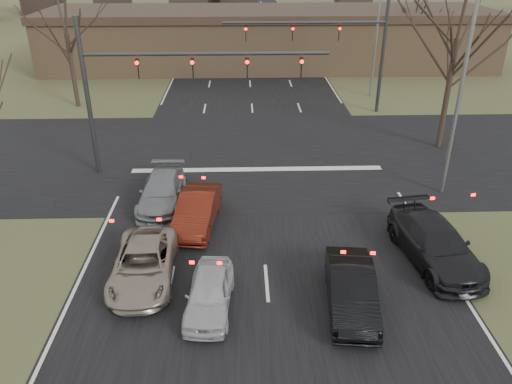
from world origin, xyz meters
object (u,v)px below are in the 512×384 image
car_white_sedan (209,293)px  car_red_ahead (197,211)px  car_silver_suv (143,264)px  streetlight_right_near (459,80)px  mast_arm_far (343,40)px  car_grey_ahead (162,191)px  car_black_hatch (351,289)px  building (269,38)px  car_charcoal_sedan (435,243)px  streetlight_right_far (375,23)px  mast_arm_near (151,77)px

car_white_sedan → car_red_ahead: size_ratio=0.83×
car_silver_suv → streetlight_right_near: bearing=24.8°
mast_arm_far → car_grey_ahead: mast_arm_far is taller
mast_arm_far → car_red_ahead: (-8.98, -15.79, -4.30)m
car_silver_suv → car_black_hatch: 7.43m
streetlight_right_near → car_grey_ahead: streetlight_right_near is taller
building → car_charcoal_sedan: bearing=-82.4°
building → mast_arm_far: (4.18, -15.00, 2.35)m
streetlight_right_far → car_red_ahead: streetlight_right_far is taller
mast_arm_near → mast_arm_far: same height
streetlight_right_near → car_white_sedan: 14.50m
car_silver_suv → car_white_sedan: 3.00m
mast_arm_near → car_grey_ahead: (0.68, -3.82, -4.39)m
streetlight_right_far → car_white_sedan: 28.14m
car_black_hatch → car_red_ahead: (-5.55, 5.58, 0.01)m
streetlight_right_far → streetlight_right_near: bearing=-91.7°
building → streetlight_right_far: streetlight_right_far is taller
car_grey_ahead → car_red_ahead: size_ratio=1.08×
building → mast_arm_near: size_ratio=3.50×
building → car_white_sedan: bearing=-96.3°
car_red_ahead → streetlight_right_far: bearing=65.4°
car_grey_ahead → car_red_ahead: car_red_ahead is taller
mast_arm_far → car_white_sedan: 23.22m
streetlight_right_far → car_silver_suv: size_ratio=2.12×
car_charcoal_sedan → car_grey_ahead: car_charcoal_sedan is taller
car_grey_ahead → car_silver_suv: bearing=-88.0°
streetlight_right_far → car_black_hatch: (-6.56, -25.36, -4.87)m
building → car_charcoal_sedan: size_ratio=8.00×
building → streetlight_right_far: (7.32, -11.00, 2.92)m
building → car_silver_suv: size_ratio=8.98×
car_white_sedan → car_grey_ahead: (-2.57, 7.47, 0.07)m
building → streetlight_right_near: 28.97m
streetlight_right_near → car_white_sedan: (-10.81, -8.29, -4.96)m
building → car_grey_ahead: (-6.55, -28.82, -1.98)m
streetlight_right_near → streetlight_right_far: size_ratio=1.00×
mast_arm_near → car_grey_ahead: bearing=-79.9°
mast_arm_far → car_silver_suv: bearing=-118.5°
mast_arm_near → car_black_hatch: mast_arm_near is taller
streetlight_right_near → car_red_ahead: 12.90m
streetlight_right_near → car_red_ahead: streetlight_right_near is taller
car_black_hatch → car_red_ahead: 7.87m
car_charcoal_sedan → mast_arm_far: bearing=83.1°
streetlight_right_far → car_white_sedan: (-11.31, -25.29, -4.96)m
mast_arm_far → streetlight_right_near: bearing=-78.5°
car_charcoal_sedan → car_red_ahead: bearing=154.4°
car_white_sedan → car_red_ahead: (-0.81, 5.50, 0.10)m
mast_arm_near → car_silver_suv: 10.58m
mast_arm_far → streetlight_right_near: (2.64, -13.00, 0.57)m
car_white_sedan → car_black_hatch: (4.75, -0.08, 0.09)m
mast_arm_far → car_charcoal_sedan: 19.24m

